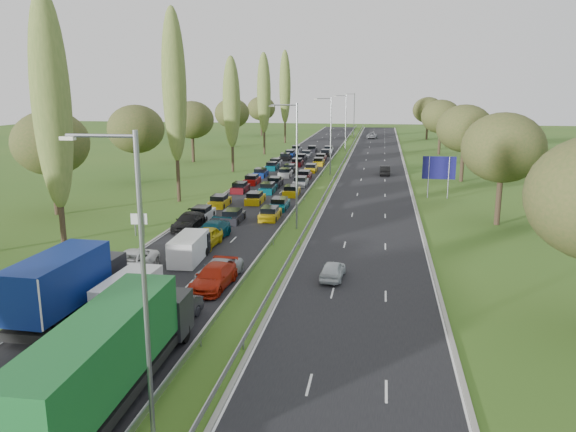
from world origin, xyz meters
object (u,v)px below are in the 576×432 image
at_px(blue_lorry, 68,284).
at_px(white_van_rear, 190,248).
at_px(near_car_3, 189,221).
at_px(near_car_2, 130,263).
at_px(white_van_front, 130,293).
at_px(green_lorry, 110,354).
at_px(direction_sign, 439,170).
at_px(info_sign, 139,221).

xyz_separation_m(blue_lorry, white_van_rear, (3.26, 12.01, -1.04)).
height_order(near_car_3, blue_lorry, blue_lorry).
height_order(near_car_2, white_van_front, white_van_front).
distance_m(blue_lorry, white_van_rear, 12.49).
bearing_deg(near_car_3, green_lorry, -76.20).
distance_m(near_car_3, white_van_rear, 10.34).
height_order(blue_lorry, white_van_front, blue_lorry).
relative_size(blue_lorry, direction_sign, 1.85).
height_order(white_van_front, white_van_rear, white_van_front).
relative_size(green_lorry, white_van_front, 2.51).
relative_size(near_car_2, green_lorry, 0.41).
xyz_separation_m(white_van_front, direction_sign, (21.77, 40.27, 2.43)).
xyz_separation_m(blue_lorry, green_lorry, (6.76, -8.13, 0.12)).
relative_size(blue_lorry, white_van_front, 1.73).
relative_size(green_lorry, white_van_rear, 2.72).
height_order(near_car_3, direction_sign, direction_sign).
height_order(white_van_rear, info_sign, info_sign).
distance_m(near_car_3, blue_lorry, 21.77).
height_order(green_lorry, white_van_rear, green_lorry).
xyz_separation_m(near_car_3, info_sign, (-3.63, -3.16, 0.58)).
relative_size(green_lorry, direction_sign, 2.68).
bearing_deg(near_car_2, info_sign, 110.53).
bearing_deg(white_van_front, direction_sign, 62.79).
bearing_deg(white_van_front, info_sign, 113.62).
relative_size(near_car_3, info_sign, 2.53).
height_order(near_car_3, info_sign, info_sign).
relative_size(near_car_2, white_van_front, 1.03).
distance_m(near_car_2, white_van_rear, 5.02).
distance_m(white_van_rear, info_sign, 9.71).
bearing_deg(white_van_front, blue_lorry, -152.51).
bearing_deg(info_sign, near_car_3, 41.00).
bearing_deg(direction_sign, near_car_2, -126.55).
xyz_separation_m(blue_lorry, white_van_front, (3.14, 1.55, -0.95)).
bearing_deg(blue_lorry, info_sign, 103.50).
bearing_deg(info_sign, green_lorry, -68.27).
bearing_deg(green_lorry, white_van_rear, 98.56).
bearing_deg(near_car_2, white_van_front, -64.73).
xyz_separation_m(near_car_2, info_sign, (-3.88, 10.37, 0.56)).
height_order(white_van_front, direction_sign, direction_sign).
relative_size(white_van_front, info_sign, 2.64).
bearing_deg(near_car_2, green_lorry, -67.51).
bearing_deg(near_car_3, white_van_rear, -69.55).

